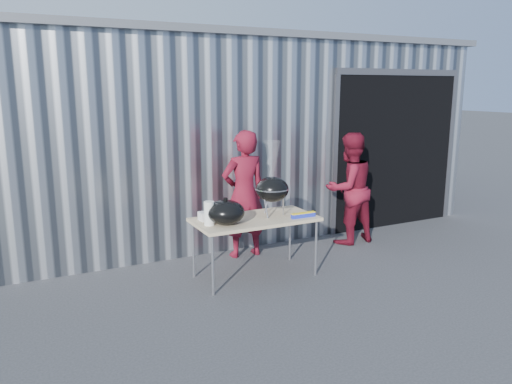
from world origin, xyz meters
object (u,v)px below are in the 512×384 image
kettle_grill (272,182)px  person_bystander (349,188)px  folding_table (255,221)px  person_cook (244,194)px

kettle_grill → person_bystander: 1.79m
folding_table → person_bystander: 1.99m
folding_table → kettle_grill: bearing=0.8°
kettle_grill → person_bystander: bearing=20.3°
folding_table → person_cook: person_cook is taller
kettle_grill → person_bystander: (1.65, 0.61, -0.34)m
person_cook → folding_table: bearing=74.4°
person_bystander → folding_table: bearing=15.2°
folding_table → person_cook: (0.22, 0.77, 0.17)m
person_cook → person_bystander: (1.66, -0.16, -0.04)m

